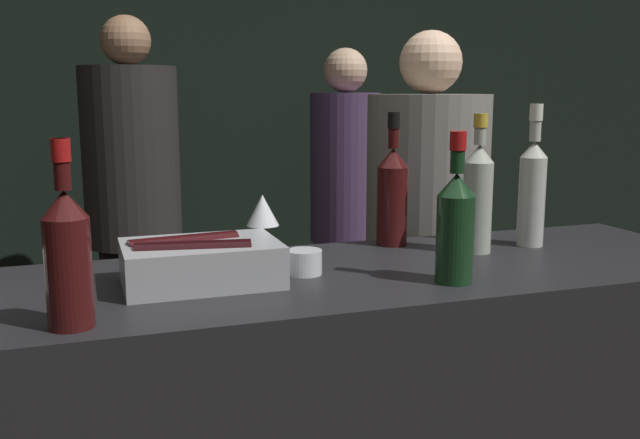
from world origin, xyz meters
TOP-DOWN VIEW (x-y plane):
  - wall_back_chalkboard at (0.00, 2.73)m, footprint 6.40×0.06m
  - ice_bin_with_bottles at (-0.29, 0.30)m, footprint 0.33×0.23m
  - wine_glass at (-0.09, 0.50)m, footprint 0.08×0.08m
  - candle_votive at (-0.05, 0.30)m, footprint 0.08×0.08m
  - rose_wine_bottle at (0.44, 0.37)m, footprint 0.08×0.08m
  - white_wine_bottle at (0.62, 0.40)m, footprint 0.07×0.07m
  - red_wine_bottle_black_foil at (0.28, 0.53)m, footprint 0.08×0.08m
  - red_wine_bottle_burgundy at (0.24, 0.13)m, footprint 0.08×0.08m
  - red_wine_bottle_tall at (-0.55, 0.08)m, footprint 0.08×0.08m
  - person_in_hoodie at (-0.30, 1.96)m, footprint 0.41×0.41m
  - person_blond_tee at (0.61, 0.97)m, footprint 0.42×0.42m
  - person_grey_polo at (0.71, 2.02)m, footprint 0.34×0.34m

SIDE VIEW (x-z plane):
  - person_blond_tee at x=0.61m, z-range 0.09..1.80m
  - person_grey_polo at x=0.71m, z-range 0.10..1.82m
  - person_in_hoodie at x=-0.30m, z-range 0.10..1.93m
  - candle_votive at x=-0.05m, z-range 1.10..1.16m
  - ice_bin_with_bottles at x=-0.29m, z-range 1.10..1.20m
  - wine_glass at x=-0.09m, z-range 1.13..1.29m
  - red_wine_bottle_burgundy at x=0.24m, z-range 1.07..1.40m
  - red_wine_bottle_tall at x=-0.55m, z-range 1.07..1.40m
  - red_wine_bottle_black_foil at x=0.28m, z-range 1.06..1.42m
  - rose_wine_bottle at x=0.44m, z-range 1.07..1.43m
  - white_wine_bottle at x=0.62m, z-range 1.07..1.45m
  - wall_back_chalkboard at x=0.00m, z-range 0.00..2.80m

